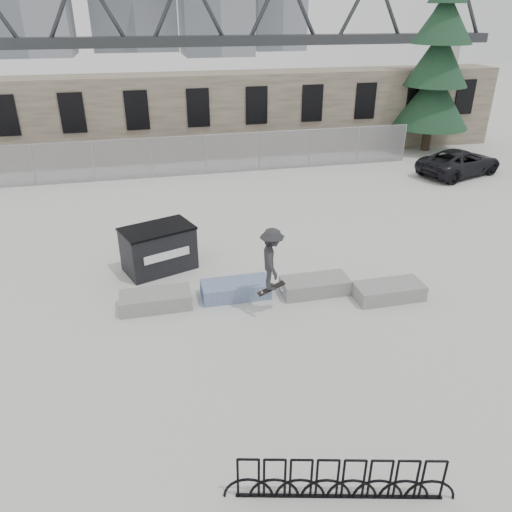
{
  "coord_description": "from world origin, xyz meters",
  "views": [
    {
      "loc": [
        -3.18,
        -12.32,
        7.66
      ],
      "look_at": [
        -0.28,
        0.13,
        1.3
      ],
      "focal_mm": 35.0,
      "sensor_mm": 36.0,
      "label": 1
    }
  ],
  "objects_px": {
    "planter_offset": "(389,291)",
    "dumpster": "(159,248)",
    "suv": "(460,162)",
    "planter_center_left": "(236,289)",
    "spruce_tree": "(438,62)",
    "bike_rack": "(340,480)",
    "planter_center_right": "(315,285)",
    "planter_far_left": "(156,300)",
    "skateboarder": "(272,259)"
  },
  "relations": [
    {
      "from": "planter_center_right",
      "to": "spruce_tree",
      "type": "relative_size",
      "value": 0.17
    },
    {
      "from": "dumpster",
      "to": "bike_rack",
      "type": "distance_m",
      "value": 9.69
    },
    {
      "from": "planter_far_left",
      "to": "planter_center_right",
      "type": "xyz_separation_m",
      "value": [
        4.68,
        -0.23,
        0.0
      ]
    },
    {
      "from": "dumpster",
      "to": "spruce_tree",
      "type": "xyz_separation_m",
      "value": [
        16.43,
        11.88,
        4.25
      ]
    },
    {
      "from": "dumpster",
      "to": "planter_far_left",
      "type": "bearing_deg",
      "value": -116.18
    },
    {
      "from": "planter_center_left",
      "to": "spruce_tree",
      "type": "relative_size",
      "value": 0.17
    },
    {
      "from": "dumpster",
      "to": "suv",
      "type": "xyz_separation_m",
      "value": [
        15.5,
        7.01,
        -0.09
      ]
    },
    {
      "from": "dumpster",
      "to": "bike_rack",
      "type": "xyz_separation_m",
      "value": [
        2.53,
        -9.35,
        -0.3
      ]
    },
    {
      "from": "planter_center_left",
      "to": "planter_center_right",
      "type": "height_order",
      "value": "same"
    },
    {
      "from": "spruce_tree",
      "to": "suv",
      "type": "bearing_deg",
      "value": -100.9
    },
    {
      "from": "bike_rack",
      "to": "spruce_tree",
      "type": "relative_size",
      "value": 0.34
    },
    {
      "from": "planter_center_right",
      "to": "planter_offset",
      "type": "bearing_deg",
      "value": -21.95
    },
    {
      "from": "suv",
      "to": "planter_center_left",
      "type": "bearing_deg",
      "value": 105.79
    },
    {
      "from": "spruce_tree",
      "to": "planter_offset",
      "type": "bearing_deg",
      "value": -123.22
    },
    {
      "from": "planter_far_left",
      "to": "planter_center_right",
      "type": "height_order",
      "value": "same"
    },
    {
      "from": "bike_rack",
      "to": "suv",
      "type": "bearing_deg",
      "value": 51.61
    },
    {
      "from": "planter_far_left",
      "to": "planter_center_left",
      "type": "height_order",
      "value": "same"
    },
    {
      "from": "planter_center_left",
      "to": "planter_offset",
      "type": "distance_m",
      "value": 4.5
    },
    {
      "from": "planter_far_left",
      "to": "planter_center_right",
      "type": "bearing_deg",
      "value": -2.87
    },
    {
      "from": "planter_center_left",
      "to": "suv",
      "type": "bearing_deg",
      "value": 34.64
    },
    {
      "from": "planter_center_left",
      "to": "planter_center_right",
      "type": "xyz_separation_m",
      "value": [
        2.35,
        -0.33,
        0.0
      ]
    },
    {
      "from": "planter_offset",
      "to": "suv",
      "type": "distance_m",
      "value": 13.8
    },
    {
      "from": "suv",
      "to": "planter_far_left",
      "type": "bearing_deg",
      "value": 101.88
    },
    {
      "from": "planter_far_left",
      "to": "dumpster",
      "type": "xyz_separation_m",
      "value": [
        0.25,
        2.35,
        0.49
      ]
    },
    {
      "from": "planter_offset",
      "to": "planter_center_left",
      "type": "bearing_deg",
      "value": 165.39
    },
    {
      "from": "planter_offset",
      "to": "dumpster",
      "type": "distance_m",
      "value": 7.29
    },
    {
      "from": "spruce_tree",
      "to": "planter_center_left",
      "type": "bearing_deg",
      "value": -135.44
    },
    {
      "from": "planter_center_right",
      "to": "skateboarder",
      "type": "relative_size",
      "value": 1.05
    },
    {
      "from": "planter_far_left",
      "to": "bike_rack",
      "type": "bearing_deg",
      "value": -68.34
    },
    {
      "from": "planter_center_left",
      "to": "skateboarder",
      "type": "height_order",
      "value": "skateboarder"
    },
    {
      "from": "bike_rack",
      "to": "suv",
      "type": "relative_size",
      "value": 0.84
    },
    {
      "from": "dumpster",
      "to": "planter_center_left",
      "type": "bearing_deg",
      "value": -67.4
    },
    {
      "from": "bike_rack",
      "to": "suv",
      "type": "height_order",
      "value": "suv"
    },
    {
      "from": "planter_center_right",
      "to": "suv",
      "type": "relative_size",
      "value": 0.43
    },
    {
      "from": "planter_center_left",
      "to": "skateboarder",
      "type": "distance_m",
      "value": 1.96
    },
    {
      "from": "dumpster",
      "to": "suv",
      "type": "height_order",
      "value": "dumpster"
    },
    {
      "from": "suv",
      "to": "skateboarder",
      "type": "distance_m",
      "value": 16.36
    },
    {
      "from": "dumpster",
      "to": "planter_center_right",
      "type": "bearing_deg",
      "value": -50.3
    },
    {
      "from": "bike_rack",
      "to": "planter_far_left",
      "type": "bearing_deg",
      "value": 111.66
    },
    {
      "from": "spruce_tree",
      "to": "planter_center_right",
      "type": "bearing_deg",
      "value": -129.7
    },
    {
      "from": "planter_offset",
      "to": "bike_rack",
      "type": "relative_size",
      "value": 0.51
    },
    {
      "from": "planter_center_right",
      "to": "bike_rack",
      "type": "relative_size",
      "value": 0.51
    },
    {
      "from": "planter_center_left",
      "to": "spruce_tree",
      "type": "xyz_separation_m",
      "value": [
        14.36,
        14.14,
        4.74
      ]
    },
    {
      "from": "dumpster",
      "to": "skateboarder",
      "type": "height_order",
      "value": "skateboarder"
    },
    {
      "from": "planter_center_right",
      "to": "planter_offset",
      "type": "relative_size",
      "value": 1.0
    },
    {
      "from": "planter_far_left",
      "to": "spruce_tree",
      "type": "bearing_deg",
      "value": 40.45
    },
    {
      "from": "bike_rack",
      "to": "skateboarder",
      "type": "distance_m",
      "value": 6.14
    },
    {
      "from": "planter_far_left",
      "to": "planter_offset",
      "type": "height_order",
      "value": "same"
    },
    {
      "from": "planter_center_right",
      "to": "bike_rack",
      "type": "distance_m",
      "value": 7.03
    },
    {
      "from": "planter_far_left",
      "to": "planter_center_right",
      "type": "distance_m",
      "value": 4.69
    }
  ]
}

